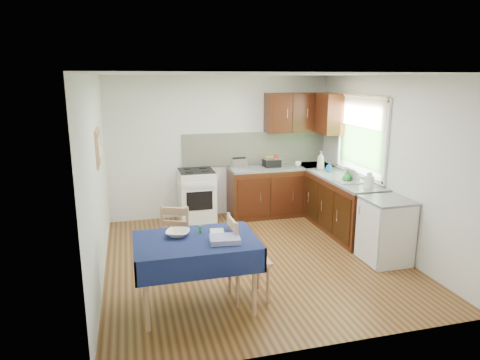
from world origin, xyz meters
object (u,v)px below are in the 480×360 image
object	(u,v)px
dining_table	(196,248)
dish_rack	(351,180)
chair_far	(178,235)
sandwich_press	(272,162)
chair_near	(244,256)
toaster	(239,164)
kettle	(369,181)

from	to	relation	value
dining_table	dish_rack	xyz separation A→B (m)	(2.64, 1.49, 0.24)
chair_far	sandwich_press	xyz separation A→B (m)	(1.92, 1.93, 0.50)
chair_near	chair_far	bearing A→B (deg)	33.32
sandwich_press	dish_rack	xyz separation A→B (m)	(0.80, -1.41, -0.06)
dining_table	chair_near	size ratio (longest dim) A/B	1.33
chair_far	dish_rack	xyz separation A→B (m)	(2.72, 0.51, 0.44)
dining_table	chair_far	xyz separation A→B (m)	(-0.08, 0.97, -0.20)
toaster	dish_rack	size ratio (longest dim) A/B	0.61
dish_rack	kettle	xyz separation A→B (m)	(0.06, -0.40, 0.08)
dining_table	toaster	bearing A→B (deg)	45.03
dining_table	dish_rack	distance (m)	3.04
chair_near	dish_rack	distance (m)	2.58
dining_table	sandwich_press	bearing A→B (deg)	35.78
sandwich_press	dish_rack	world-z (taller)	dish_rack
sandwich_press	kettle	bearing A→B (deg)	-42.87
chair_far	toaster	bearing A→B (deg)	-100.56
kettle	dish_rack	bearing A→B (deg)	99.23
toaster	dish_rack	world-z (taller)	dish_rack
chair_near	toaster	bearing A→B (deg)	-14.19
kettle	dining_table	bearing A→B (deg)	-158.02
chair_near	dish_rack	size ratio (longest dim) A/B	2.16
dining_table	dish_rack	bearing A→B (deg)	7.53
dining_table	chair_near	bearing A→B (deg)	-17.01
toaster	chair_far	bearing A→B (deg)	-105.88
chair_near	toaster	world-z (taller)	toaster
chair_far	chair_near	distance (m)	1.12
chair_far	dining_table	bearing A→B (deg)	118.72
dining_table	sandwich_press	size ratio (longest dim) A/B	4.53
dining_table	toaster	world-z (taller)	toaster
sandwich_press	kettle	world-z (taller)	kettle
dining_table	dish_rack	size ratio (longest dim) A/B	2.87
chair_far	sandwich_press	world-z (taller)	sandwich_press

